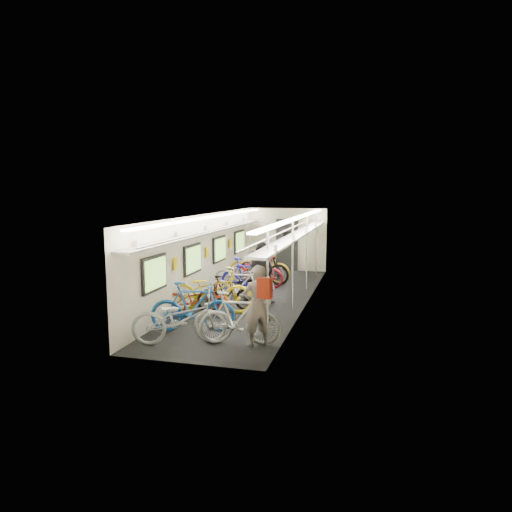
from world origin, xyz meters
The scene contains 17 objects.
train_car_shell centered at (-0.36, 0.71, 1.66)m, with size 10.00×10.00×10.00m.
bicycle_0 centered at (-0.44, -4.05, 0.53)m, with size 0.70×2.02×1.06m, color #A5A5A9.
bicycle_1 centered at (-0.55, -3.23, 0.56)m, with size 0.52×1.86×1.12m, color #1A55A1.
bicycle_2 centered at (-0.86, -2.16, 0.46)m, with size 0.61×1.75×0.92m, color maroon.
bicycle_3 centered at (-0.32, -1.46, 0.47)m, with size 0.44×1.57×0.95m, color black.
bicycle_4 centered at (-0.73, -1.63, 0.57)m, with size 0.76×2.17×1.14m, color yellow.
bicycle_5 centered at (-0.25, -0.73, 0.52)m, with size 0.49×1.73×1.04m, color silver.
bicycle_6 centered at (-0.43, 0.34, 0.56)m, with size 0.74×2.14×1.12m, color #A6A5AA.
bicycle_7 centered at (-0.28, 0.09, 0.58)m, with size 0.54×1.92×1.16m, color #1E1CAC.
bicycle_8 centered at (-0.40, 1.74, 0.50)m, with size 0.66×1.90×1.00m, color maroon.
bicycle_9 centered at (-0.28, 2.15, 0.55)m, with size 0.51×1.82×1.09m, color black.
bicycle_10 centered at (-0.45, 2.30, 0.55)m, with size 0.73×2.09×1.10m, color #C48F12.
bicycle_11 centered at (0.61, -3.77, 0.53)m, with size 0.50×1.78×1.07m, color #BABABC.
bicycle_12 centered at (-0.59, 3.13, 0.44)m, with size 0.58×1.66×0.87m, color slate.
passenger_near centered at (1.05, -3.78, 0.82)m, with size 0.60×0.39×1.64m, color gray.
passenger_mid centered at (0.27, -0.34, 0.85)m, with size 0.82×0.64×1.70m, color black.
backpack centered at (1.29, -4.22, 1.28)m, with size 0.26×0.14×0.38m, color #A82410.
Camera 1 is at (3.20, -12.24, 3.06)m, focal length 32.00 mm.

